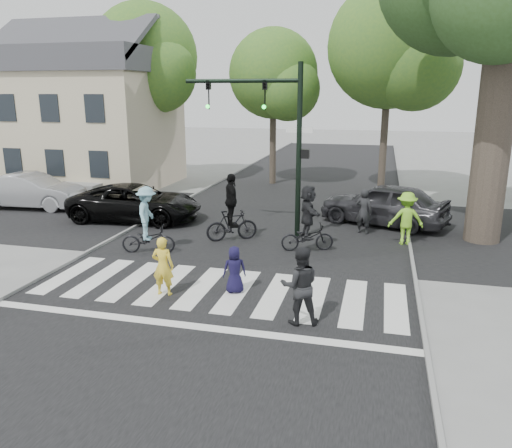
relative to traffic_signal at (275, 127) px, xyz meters
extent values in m
plane|color=gray|center=(-0.35, -6.20, -3.90)|extent=(120.00, 120.00, 0.00)
cube|color=black|center=(-0.35, -1.20, -3.90)|extent=(10.00, 70.00, 0.01)
cube|color=black|center=(-0.35, 1.80, -3.89)|extent=(70.00, 10.00, 0.01)
cube|color=gray|center=(-5.40, -1.20, -3.85)|extent=(0.10, 70.00, 0.10)
cube|color=gray|center=(4.70, -1.20, -3.85)|extent=(0.10, 70.00, 0.10)
cube|color=silver|center=(-4.85, -5.20, -3.89)|extent=(0.55, 3.00, 0.01)
cube|color=silver|center=(-3.85, -5.20, -3.89)|extent=(0.55, 3.00, 0.01)
cube|color=silver|center=(-2.85, -5.20, -3.89)|extent=(0.55, 3.00, 0.01)
cube|color=silver|center=(-1.85, -5.20, -3.89)|extent=(0.55, 3.00, 0.01)
cube|color=silver|center=(-0.85, -5.20, -3.89)|extent=(0.55, 3.00, 0.01)
cube|color=silver|center=(0.15, -5.20, -3.89)|extent=(0.55, 3.00, 0.01)
cube|color=silver|center=(1.15, -5.20, -3.89)|extent=(0.55, 3.00, 0.01)
cube|color=silver|center=(2.15, -5.20, -3.89)|extent=(0.55, 3.00, 0.01)
cube|color=silver|center=(3.15, -5.20, -3.89)|extent=(0.55, 3.00, 0.01)
cube|color=silver|center=(4.15, -5.20, -3.89)|extent=(0.55, 3.00, 0.01)
cube|color=silver|center=(-0.35, -7.40, -3.89)|extent=(10.00, 0.30, 0.01)
cylinder|color=black|center=(0.85, 0.00, -0.90)|extent=(0.18, 0.18, 6.00)
cylinder|color=black|center=(-1.15, 0.00, 1.50)|extent=(4.00, 0.14, 0.14)
imported|color=black|center=(-0.35, 0.00, 1.05)|extent=(0.16, 0.20, 1.00)
sphere|color=#19E533|center=(-0.35, -0.12, 0.65)|extent=(0.14, 0.14, 0.14)
imported|color=black|center=(-2.35, 0.00, 1.05)|extent=(0.16, 0.20, 1.00)
sphere|color=#19E533|center=(-2.35, -0.12, 0.65)|extent=(0.14, 0.14, 0.14)
cube|color=black|center=(1.07, 0.00, -0.90)|extent=(0.28, 0.18, 0.30)
cube|color=#FF660C|center=(1.18, 0.00, -0.90)|extent=(0.02, 0.14, 0.20)
cube|color=white|center=(0.85, 0.00, -0.10)|extent=(0.90, 0.04, 0.18)
cylinder|color=brown|center=(7.15, 1.30, -0.40)|extent=(1.20, 1.20, 7.00)
cylinder|color=brown|center=(-14.35, 10.00, -0.93)|extent=(0.36, 0.36, 5.95)
sphere|color=#3D6F2B|center=(-14.35, 10.00, 2.47)|extent=(5.20, 5.20, 5.20)
sphere|color=#3D6F2B|center=(-13.31, 9.22, 1.62)|extent=(3.64, 3.64, 3.64)
cylinder|color=brown|center=(-9.35, 9.50, -0.68)|extent=(0.36, 0.36, 6.44)
sphere|color=#3D6F2B|center=(-9.35, 9.50, 3.00)|extent=(5.80, 5.80, 5.80)
sphere|color=#3D6F2B|center=(-8.19, 8.63, 2.08)|extent=(4.06, 4.06, 4.06)
cylinder|color=brown|center=(-2.35, 10.60, -1.10)|extent=(0.36, 0.36, 5.60)
sphere|color=#3D6F2B|center=(-2.35, 10.60, 2.10)|extent=(4.80, 4.80, 4.80)
sphere|color=#3D6F2B|center=(-1.39, 9.88, 1.30)|extent=(3.36, 3.36, 3.36)
cylinder|color=brown|center=(3.65, 9.30, -0.54)|extent=(0.36, 0.36, 6.72)
sphere|color=#3D6F2B|center=(3.65, 9.30, 3.30)|extent=(6.00, 6.00, 6.00)
sphere|color=#3D6F2B|center=(4.85, 8.40, 2.34)|extent=(4.20, 4.20, 4.20)
cube|color=beige|center=(-11.85, 7.80, -0.90)|extent=(8.00, 7.00, 6.00)
cube|color=#47474C|center=(-11.85, 7.80, 2.70)|extent=(8.40, 7.40, 1.20)
cube|color=#47474C|center=(-11.85, 5.95, 3.70)|extent=(8.40, 3.69, 2.44)
cube|color=#47474C|center=(-11.85, 9.65, 3.70)|extent=(8.40, 3.69, 2.44)
cube|color=black|center=(-14.25, 4.28, -2.20)|extent=(1.00, 0.06, 1.30)
cube|color=black|center=(-14.25, 4.28, 0.40)|extent=(1.00, 0.06, 1.30)
cube|color=black|center=(-11.85, 4.28, -2.20)|extent=(1.00, 0.06, 1.30)
cube|color=black|center=(-11.85, 4.28, 0.40)|extent=(1.00, 0.06, 1.30)
cube|color=black|center=(-9.45, 4.28, -2.20)|extent=(1.00, 0.06, 1.30)
cube|color=black|center=(-9.45, 4.28, 0.40)|extent=(1.00, 0.06, 1.30)
cube|color=gray|center=(-10.35, 4.00, -3.50)|extent=(2.00, 1.20, 0.80)
imported|color=yellow|center=(-1.61, -5.88, -3.13)|extent=(0.58, 0.40, 1.54)
imported|color=#141133|center=(0.10, -5.29, -3.28)|extent=(0.71, 0.60, 1.24)
imported|color=black|center=(2.01, -6.65, -3.00)|extent=(1.03, 0.89, 1.80)
imported|color=black|center=(-3.53, -2.79, -3.45)|extent=(1.80, 0.98, 0.90)
imported|color=#7BAFBE|center=(-3.53, -2.79, -2.59)|extent=(0.88, 1.23, 1.72)
imported|color=black|center=(-1.33, -0.81, -3.36)|extent=(1.82, 1.34, 1.09)
imported|color=black|center=(-1.33, -0.81, -2.48)|extent=(0.94, 1.18, 1.87)
imported|color=black|center=(1.40, -1.33, -3.45)|extent=(1.81, 1.10, 0.90)
imported|color=black|center=(1.40, -1.33, -2.59)|extent=(0.98, 1.67, 1.72)
imported|color=black|center=(-5.91, 0.97, -3.17)|extent=(5.38, 2.71, 1.46)
imported|color=#ABADB0|center=(-11.46, 1.86, -3.12)|extent=(4.85, 2.04, 1.56)
imported|color=#2D2D30|center=(3.79, 2.69, -3.07)|extent=(5.24, 3.51, 1.66)
imported|color=#84D22B|center=(4.52, 0.19, -3.00)|extent=(1.26, 0.84, 1.81)
imported|color=black|center=(3.08, 1.20, -3.07)|extent=(0.70, 0.55, 1.67)
camera|label=1|loc=(3.58, -16.86, 1.13)|focal=35.00mm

